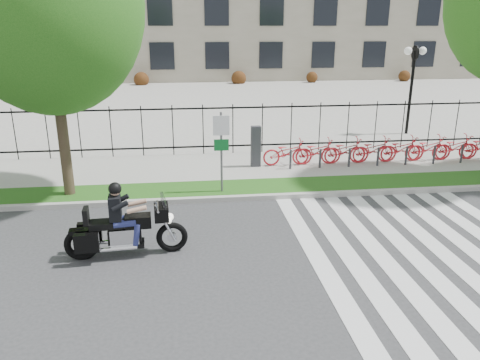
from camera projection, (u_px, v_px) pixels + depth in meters
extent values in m
plane|color=#313133|center=(223.00, 267.00, 10.38)|extent=(120.00, 120.00, 0.00)
cube|color=#A8A69E|center=(212.00, 199.00, 14.23)|extent=(60.00, 0.20, 0.15)
cube|color=#194E13|center=(210.00, 190.00, 15.03)|extent=(60.00, 1.50, 0.15)
cube|color=gray|center=(206.00, 168.00, 17.38)|extent=(60.00, 3.50, 0.15)
cube|color=gray|center=(194.00, 99.00, 33.94)|extent=(80.00, 34.00, 0.10)
cylinder|color=black|center=(410.00, 94.00, 22.21)|extent=(0.14, 0.14, 4.00)
cylinder|color=black|center=(415.00, 53.00, 21.61)|extent=(0.06, 0.70, 0.70)
sphere|color=white|center=(408.00, 51.00, 21.54)|extent=(0.36, 0.36, 0.36)
sphere|color=white|center=(423.00, 51.00, 21.62)|extent=(0.36, 0.36, 0.36)
cylinder|color=#31251B|center=(63.00, 131.00, 13.89)|extent=(0.32, 0.32, 3.92)
ellipsoid|color=#165513|center=(47.00, 4.00, 12.78)|extent=(5.29, 5.29, 6.08)
cube|color=#2D2D33|center=(256.00, 146.00, 17.10)|extent=(0.35, 0.25, 1.50)
imported|color=red|center=(288.00, 152.00, 17.32)|extent=(1.85, 0.64, 0.97)
cylinder|color=#2D2D33|center=(291.00, 160.00, 16.89)|extent=(0.08, 0.08, 0.70)
imported|color=red|center=(317.00, 151.00, 17.44)|extent=(1.85, 0.64, 0.97)
cylinder|color=#2D2D33|center=(320.00, 159.00, 17.01)|extent=(0.08, 0.08, 0.70)
imported|color=red|center=(345.00, 151.00, 17.57)|extent=(1.85, 0.64, 0.97)
cylinder|color=#2D2D33|center=(349.00, 158.00, 17.14)|extent=(0.08, 0.08, 0.70)
imported|color=red|center=(373.00, 150.00, 17.69)|extent=(1.85, 0.64, 0.97)
cylinder|color=#2D2D33|center=(378.00, 157.00, 17.27)|extent=(0.08, 0.08, 0.70)
imported|color=red|center=(401.00, 149.00, 17.82)|extent=(1.85, 0.64, 0.97)
cylinder|color=#2D2D33|center=(406.00, 156.00, 17.39)|extent=(0.08, 0.08, 0.70)
imported|color=red|center=(428.00, 148.00, 17.95)|extent=(1.85, 0.64, 0.97)
cylinder|color=#2D2D33|center=(434.00, 155.00, 17.52)|extent=(0.08, 0.08, 0.70)
imported|color=red|center=(455.00, 147.00, 18.07)|extent=(1.85, 0.64, 0.97)
cylinder|color=#2D2D33|center=(462.00, 154.00, 17.64)|extent=(0.08, 0.08, 0.70)
cylinder|color=#59595B|center=(221.00, 153.00, 14.32)|extent=(0.07, 0.07, 2.50)
cube|color=white|center=(221.00, 126.00, 14.02)|extent=(0.50, 0.03, 0.60)
cube|color=#0C6626|center=(221.00, 145.00, 14.21)|extent=(0.45, 0.03, 0.35)
torus|color=black|center=(172.00, 237.00, 11.00)|extent=(0.75, 0.19, 0.74)
torus|color=black|center=(82.00, 244.00, 10.63)|extent=(0.79, 0.22, 0.78)
cube|color=black|center=(161.00, 212.00, 10.76)|extent=(0.36, 0.61, 0.32)
cube|color=#26262B|center=(164.00, 202.00, 10.69)|extent=(0.20, 0.55, 0.33)
cube|color=silver|center=(125.00, 236.00, 10.77)|extent=(0.67, 0.41, 0.43)
cube|color=black|center=(138.00, 221.00, 10.72)|extent=(0.62, 0.41, 0.28)
cube|color=black|center=(107.00, 224.00, 10.60)|extent=(0.78, 0.44, 0.15)
cube|color=black|center=(86.00, 216.00, 10.45)|extent=(0.13, 0.37, 0.37)
cube|color=black|center=(87.00, 243.00, 10.31)|extent=(0.55, 0.21, 0.43)
cube|color=black|center=(90.00, 231.00, 10.91)|extent=(0.55, 0.21, 0.43)
cube|color=black|center=(115.00, 208.00, 10.52)|extent=(0.29, 0.45, 0.56)
sphere|color=tan|center=(115.00, 190.00, 10.39)|extent=(0.25, 0.25, 0.25)
sphere|color=black|center=(115.00, 189.00, 10.38)|extent=(0.29, 0.29, 0.29)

